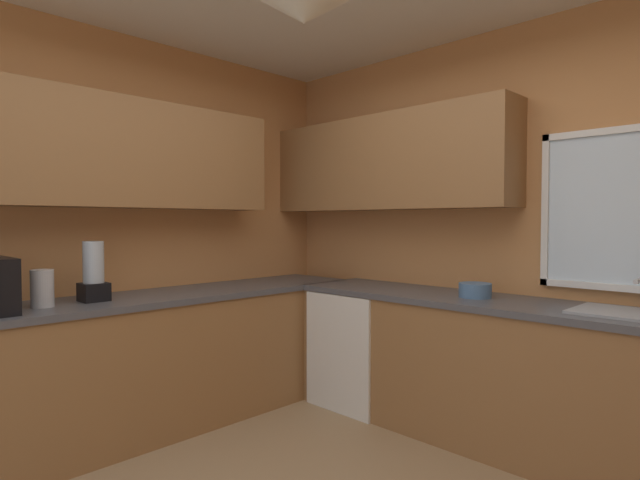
# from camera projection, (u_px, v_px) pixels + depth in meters

# --- Properties ---
(room_shell) EXTENTS (3.98, 3.83, 2.70)m
(room_shell) POSITION_uv_depth(u_px,v_px,m) (324.00, 142.00, 2.66)
(room_shell) COLOR #C6844C
(room_shell) RESTS_ON ground_plane
(counter_run_left) EXTENTS (0.65, 3.44, 0.88)m
(counter_run_left) POSITION_uv_depth(u_px,v_px,m) (128.00, 367.00, 3.24)
(counter_run_left) COLOR olive
(counter_run_left) RESTS_ON ground_plane
(counter_run_back) EXTENTS (3.07, 0.65, 0.88)m
(counter_run_back) POSITION_uv_depth(u_px,v_px,m) (517.00, 376.00, 3.04)
(counter_run_back) COLOR olive
(counter_run_back) RESTS_ON ground_plane
(dishwasher) EXTENTS (0.60, 0.60, 0.84)m
(dishwasher) POSITION_uv_depth(u_px,v_px,m) (363.00, 347.00, 3.85)
(dishwasher) COLOR white
(dishwasher) RESTS_ON ground_plane
(kettle) EXTENTS (0.12, 0.12, 0.21)m
(kettle) POSITION_uv_depth(u_px,v_px,m) (42.00, 288.00, 2.85)
(kettle) COLOR #B7B7BC
(kettle) RESTS_ON counter_run_left
(sink_assembly) EXTENTS (0.59, 0.40, 0.19)m
(sink_assembly) POSITION_uv_depth(u_px,v_px,m) (637.00, 313.00, 2.60)
(sink_assembly) COLOR #9EA0A5
(sink_assembly) RESTS_ON counter_run_back
(bowl) EXTENTS (0.20, 0.20, 0.09)m
(bowl) POSITION_uv_depth(u_px,v_px,m) (475.00, 290.00, 3.22)
(bowl) COLOR #4C7099
(bowl) RESTS_ON counter_run_back
(blender_appliance) EXTENTS (0.15, 0.15, 0.36)m
(blender_appliance) POSITION_uv_depth(u_px,v_px,m) (94.00, 274.00, 3.07)
(blender_appliance) COLOR black
(blender_appliance) RESTS_ON counter_run_left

